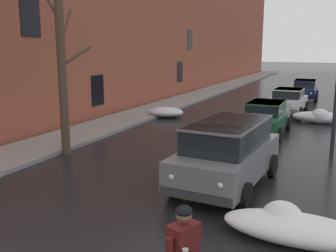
% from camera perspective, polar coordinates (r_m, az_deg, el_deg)
% --- Properties ---
extents(left_sidewalk_slab, '(2.47, 80.00, 0.14)m').
position_cam_1_polar(left_sidewalk_slab, '(24.16, -1.49, 2.57)').
color(left_sidewalk_slab, gray).
rests_on(left_sidewalk_slab, ground).
extents(brick_townhouse_facade, '(0.63, 80.00, 10.76)m').
position_cam_1_polar(brick_townhouse_facade, '(24.72, -5.31, 15.06)').
color(brick_townhouse_facade, '#9E4C38').
rests_on(brick_townhouse_facade, ground).
extents(snow_bank_along_left_kerb, '(2.73, 1.03, 0.75)m').
position_cam_1_polar(snow_bank_along_left_kerb, '(21.25, 21.27, 1.22)').
color(snow_bank_along_left_kerb, white).
rests_on(snow_bank_along_left_kerb, ground).
extents(snow_bank_mid_block_left, '(1.96, 1.49, 0.54)m').
position_cam_1_polar(snow_bank_mid_block_left, '(21.60, -0.21, 2.04)').
color(snow_bank_mid_block_left, white).
rests_on(snow_bank_mid_block_left, ground).
extents(snow_bank_near_corner_right, '(2.96, 1.20, 0.71)m').
position_cam_1_polar(snow_bank_near_corner_right, '(8.43, 17.88, -13.81)').
color(snow_bank_near_corner_right, white).
rests_on(snow_bank_near_corner_right, ground).
extents(bare_tree_second_along_sidewalk, '(2.12, 1.62, 7.43)m').
position_cam_1_polar(bare_tree_second_along_sidewalk, '(14.24, -15.39, 9.88)').
color(bare_tree_second_along_sidewalk, '#4C3D2D').
rests_on(bare_tree_second_along_sidewalk, ground).
extents(suv_grey_approaching_near_lane, '(2.28, 4.56, 1.82)m').
position_cam_1_polar(suv_grey_approaching_near_lane, '(10.89, 8.67, -3.66)').
color(suv_grey_approaching_near_lane, slate).
rests_on(suv_grey_approaching_near_lane, ground).
extents(sedan_green_parked_kerbside_close, '(1.90, 4.16, 1.42)m').
position_cam_1_polar(sedan_green_parked_kerbside_close, '(17.87, 13.97, 1.29)').
color(sedan_green_parked_kerbside_close, '#1E5633').
rests_on(sedan_green_parked_kerbside_close, ground).
extents(sedan_white_parked_kerbside_mid, '(2.07, 3.93, 1.42)m').
position_cam_1_polar(sedan_white_parked_kerbside_mid, '(23.82, 17.06, 3.60)').
color(sedan_white_parked_kerbside_mid, silver).
rests_on(sedan_white_parked_kerbside_mid, ground).
extents(sedan_darkblue_parked_far_down_block, '(1.97, 4.26, 1.42)m').
position_cam_1_polar(sedan_darkblue_parked_far_down_block, '(30.58, 19.26, 5.10)').
color(sedan_darkblue_parked_far_down_block, navy).
rests_on(sedan_darkblue_parked_far_down_block, ground).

